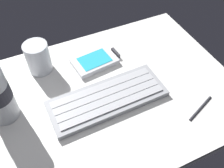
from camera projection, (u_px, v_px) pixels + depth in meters
ground_plane at (112, 95)px, 65.82cm from camera, size 64.00×48.00×2.80cm
keyboard at (107, 98)px, 62.80cm from camera, size 29.22×11.58×1.70cm
handheld_device at (97, 61)px, 71.72cm from camera, size 13.36×8.89×1.50cm
juice_cup at (38, 59)px, 67.64cm from camera, size 6.40×6.40×8.50cm
stylus_pen at (201, 108)px, 61.48cm from camera, size 9.10×4.13×0.70cm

